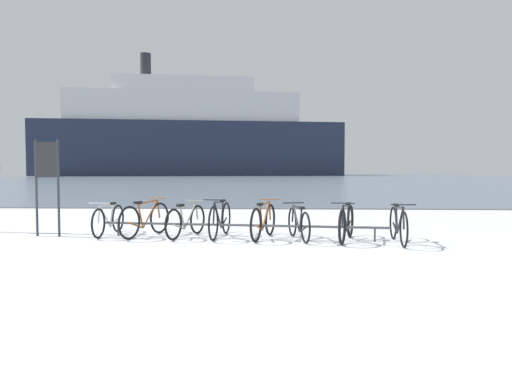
# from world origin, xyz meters

# --- Properties ---
(ground) EXTENTS (80.00, 132.00, 0.08)m
(ground) POSITION_xyz_m (0.00, 53.90, -0.04)
(ground) COLOR white
(bike_rack) EXTENTS (5.98, 0.71, 0.31)m
(bike_rack) POSITION_xyz_m (-0.25, 2.72, 0.27)
(bike_rack) COLOR #4C5156
(bike_rack) RESTS_ON ground
(bicycle_0) EXTENTS (0.46, 1.65, 0.74)m
(bicycle_0) POSITION_xyz_m (-3.17, 3.10, 0.34)
(bicycle_0) COLOR black
(bicycle_0) RESTS_ON ground
(bicycle_1) EXTENTS (0.72, 1.64, 0.81)m
(bicycle_1) POSITION_xyz_m (-2.32, 2.97, 0.37)
(bicycle_1) COLOR black
(bicycle_1) RESTS_ON ground
(bicycle_2) EXTENTS (0.65, 1.59, 0.76)m
(bicycle_2) POSITION_xyz_m (-1.43, 2.91, 0.34)
(bicycle_2) COLOR black
(bicycle_2) RESTS_ON ground
(bicycle_3) EXTENTS (0.46, 1.79, 0.83)m
(bicycle_3) POSITION_xyz_m (-0.71, 2.90, 0.38)
(bicycle_3) COLOR black
(bicycle_3) RESTS_ON ground
(bicycle_4) EXTENTS (0.59, 1.66, 0.80)m
(bicycle_4) POSITION_xyz_m (0.22, 2.73, 0.36)
(bicycle_4) COLOR black
(bicycle_4) RESTS_ON ground
(bicycle_5) EXTENTS (0.52, 1.59, 0.74)m
(bicycle_5) POSITION_xyz_m (0.94, 2.62, 0.34)
(bicycle_5) COLOR black
(bicycle_5) RESTS_ON ground
(bicycle_6) EXTENTS (0.63, 1.68, 0.80)m
(bicycle_6) POSITION_xyz_m (1.89, 2.49, 0.36)
(bicycle_6) COLOR black
(bicycle_6) RESTS_ON ground
(bicycle_7) EXTENTS (0.46, 1.73, 0.80)m
(bicycle_7) POSITION_xyz_m (2.85, 2.25, 0.36)
(bicycle_7) COLOR black
(bicycle_7) RESTS_ON ground
(info_sign) EXTENTS (0.55, 0.08, 2.07)m
(info_sign) POSITION_xyz_m (-4.41, 2.87, 1.41)
(info_sign) COLOR #33383D
(info_sign) RESTS_ON ground
(ferry_ship) EXTENTS (58.85, 21.27, 23.22)m
(ferry_ship) POSITION_xyz_m (-16.50, 85.37, 7.78)
(ferry_ship) COLOR #232D47
(ferry_ship) RESTS_ON ground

